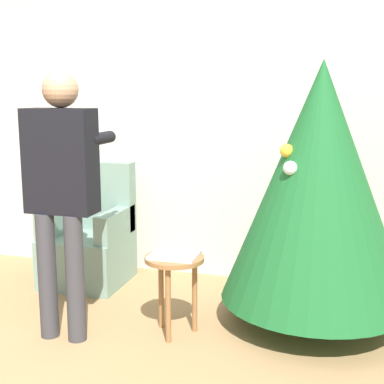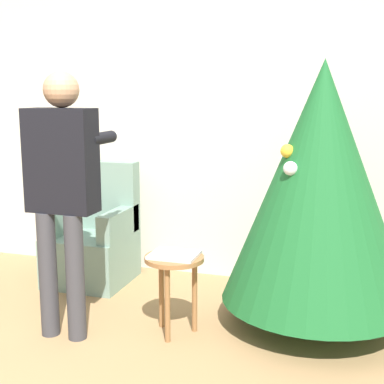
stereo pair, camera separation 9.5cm
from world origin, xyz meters
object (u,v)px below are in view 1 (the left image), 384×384
person_standing (61,181)px  side_stool (175,270)px  christmas_tree (319,183)px  armchair (90,240)px

person_standing → side_stool: 0.93m
person_standing → side_stool: (0.68, 0.21, -0.59)m
christmas_tree → armchair: size_ratio=1.80×
christmas_tree → person_standing: size_ratio=1.05×
armchair → side_stool: bearing=-37.7°
christmas_tree → person_standing: christmas_tree is taller
person_standing → side_stool: bearing=16.9°
armchair → person_standing: size_ratio=0.58×
side_stool → christmas_tree: bearing=25.3°
armchair → side_stool: armchair is taller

